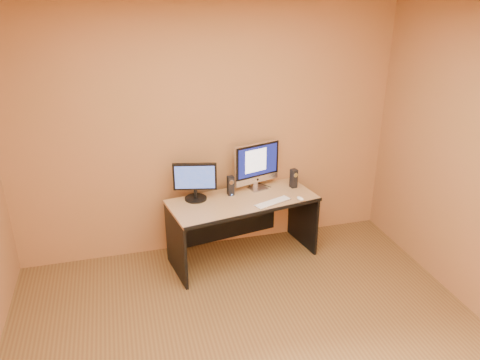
{
  "coord_description": "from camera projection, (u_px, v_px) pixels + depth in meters",
  "views": [
    {
      "loc": [
        -0.89,
        -2.5,
        2.72
      ],
      "look_at": [
        0.2,
        1.51,
        0.94
      ],
      "focal_mm": 35.0,
      "sensor_mm": 36.0,
      "label": 1
    }
  ],
  "objects": [
    {
      "name": "second_monitor",
      "position": [
        195.0,
        182.0,
        4.65
      ],
      "size": [
        0.48,
        0.31,
        0.39
      ],
      "primitive_type": null,
      "rotation": [
        0.0,
        0.0,
        -0.22
      ],
      "color": "black",
      "rests_on": "desk"
    },
    {
      "name": "desk",
      "position": [
        243.0,
        229.0,
        4.86
      ],
      "size": [
        1.57,
        0.89,
        0.68
      ],
      "primitive_type": null,
      "rotation": [
        0.0,
        0.0,
        0.17
      ],
      "color": "tan",
      "rests_on": "ground"
    },
    {
      "name": "speaker_right",
      "position": [
        294.0,
        178.0,
        4.97
      ],
      "size": [
        0.08,
        0.08,
        0.2
      ],
      "primitive_type": null,
      "rotation": [
        0.0,
        0.0,
        0.21
      ],
      "color": "black",
      "rests_on": "desk"
    },
    {
      "name": "mouse",
      "position": [
        300.0,
        199.0,
        4.71
      ],
      "size": [
        0.08,
        0.1,
        0.03
      ],
      "primitive_type": "ellipsoid",
      "rotation": [
        0.0,
        0.0,
        0.26
      ],
      "color": "white",
      "rests_on": "desk"
    },
    {
      "name": "speaker_left",
      "position": [
        231.0,
        186.0,
        4.79
      ],
      "size": [
        0.07,
        0.07,
        0.2
      ],
      "primitive_type": null,
      "rotation": [
        0.0,
        0.0,
        0.07
      ],
      "color": "black",
      "rests_on": "desk"
    },
    {
      "name": "keyboard",
      "position": [
        273.0,
        202.0,
        4.65
      ],
      "size": [
        0.41,
        0.24,
        0.02
      ],
      "primitive_type": "cube",
      "rotation": [
        0.0,
        0.0,
        0.37
      ],
      "color": "silver",
      "rests_on": "desk"
    },
    {
      "name": "ceiling",
      "position": [
        278.0,
        6.0,
        2.48
      ],
      "size": [
        4.0,
        4.0,
        0.0
      ],
      "primitive_type": "plane",
      "color": "white",
      "rests_on": "walls"
    },
    {
      "name": "cable_a",
      "position": [
        263.0,
        185.0,
        5.05
      ],
      "size": [
        0.12,
        0.17,
        0.01
      ],
      "primitive_type": "cylinder",
      "rotation": [
        1.57,
        0.0,
        0.6
      ],
      "color": "black",
      "rests_on": "desk"
    },
    {
      "name": "imac",
      "position": [
        258.0,
        166.0,
        4.87
      ],
      "size": [
        0.56,
        0.34,
        0.51
      ],
      "primitive_type": null,
      "rotation": [
        0.0,
        0.0,
        0.29
      ],
      "color": "silver",
      "rests_on": "desk"
    },
    {
      "name": "walls",
      "position": [
        271.0,
        222.0,
        2.99
      ],
      "size": [
        4.0,
        4.0,
        2.6
      ],
      "primitive_type": null,
      "color": "#99623E",
      "rests_on": "ground"
    },
    {
      "name": "cable_b",
      "position": [
        250.0,
        186.0,
        5.02
      ],
      "size": [
        0.02,
        0.17,
        0.01
      ],
      "primitive_type": "cylinder",
      "rotation": [
        1.57,
        0.0,
        -0.11
      ],
      "color": "black",
      "rests_on": "desk"
    }
  ]
}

